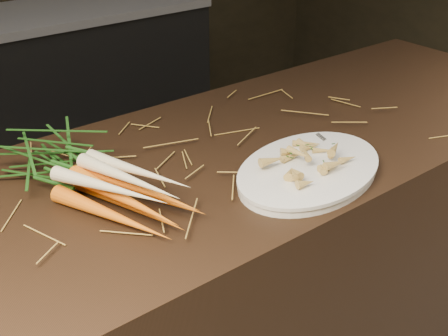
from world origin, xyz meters
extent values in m
cube|color=black|center=(0.00, 0.30, 0.45)|extent=(2.40, 0.70, 0.90)
cube|color=black|center=(0.30, 2.18, 0.40)|extent=(1.80, 0.60, 0.80)
cube|color=#99999E|center=(0.30, 2.18, 0.82)|extent=(1.82, 0.62, 0.04)
cone|color=orange|center=(-0.27, 0.20, 0.92)|extent=(0.13, 0.29, 0.04)
cone|color=orange|center=(-0.22, 0.21, 0.92)|extent=(0.11, 0.29, 0.04)
cone|color=orange|center=(-0.18, 0.23, 0.92)|extent=(0.14, 0.29, 0.04)
cone|color=orange|center=(-0.24, 0.20, 0.95)|extent=(0.10, 0.29, 0.04)
cone|color=orange|center=(-0.20, 0.21, 0.95)|extent=(0.13, 0.29, 0.04)
cone|color=beige|center=(-0.26, 0.21, 0.97)|extent=(0.14, 0.26, 0.05)
cone|color=beige|center=(-0.22, 0.22, 0.98)|extent=(0.10, 0.27, 0.04)
cone|color=beige|center=(-0.18, 0.24, 0.97)|extent=(0.11, 0.27, 0.05)
ellipsoid|color=#24621D|center=(-0.29, 0.46, 0.95)|extent=(0.24, 0.29, 0.09)
cube|color=silver|center=(0.31, 0.11, 0.92)|extent=(0.05, 0.14, 0.00)
camera|label=1|loc=(-0.64, -0.64, 1.52)|focal=45.00mm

